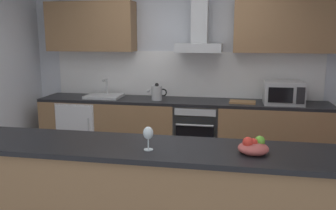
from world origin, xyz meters
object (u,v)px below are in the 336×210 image
(fruit_bowl, at_px, (253,147))
(chopping_board, at_px, (243,102))
(kettle, at_px, (157,93))
(sink, at_px, (104,96))
(oven, at_px, (197,132))
(range_hood, at_px, (199,35))
(refrigerator, at_px, (83,129))
(microwave, at_px, (284,93))
(wine_glass, at_px, (148,134))

(fruit_bowl, distance_m, chopping_board, 2.25)
(kettle, bearing_deg, sink, 176.78)
(oven, xyz_separation_m, fruit_bowl, (0.64, -2.27, 0.54))
(range_hood, bearing_deg, kettle, -163.82)
(sink, relative_size, range_hood, 0.69)
(sink, bearing_deg, chopping_board, -1.01)
(refrigerator, relative_size, sink, 1.70)
(chopping_board, bearing_deg, microwave, -0.46)
(fruit_bowl, height_order, chopping_board, fruit_bowl)
(refrigerator, relative_size, range_hood, 1.18)
(oven, bearing_deg, range_hood, 90.00)
(range_hood, height_order, wine_glass, range_hood)
(fruit_bowl, bearing_deg, microwave, 77.76)
(kettle, distance_m, range_hood, 0.98)
(oven, distance_m, microwave, 1.27)
(kettle, relative_size, fruit_bowl, 1.31)
(refrigerator, xyz_separation_m, chopping_board, (2.31, -0.02, 0.49))
(kettle, xyz_separation_m, chopping_board, (1.17, 0.01, -0.09))
(microwave, xyz_separation_m, sink, (-2.48, 0.04, -0.12))
(refrigerator, height_order, wine_glass, wine_glass)
(microwave, distance_m, fruit_bowl, 2.30)
(sink, relative_size, kettle, 1.73)
(microwave, bearing_deg, chopping_board, 179.54)
(oven, relative_size, refrigerator, 0.94)
(refrigerator, xyz_separation_m, range_hood, (1.70, 0.13, 1.36))
(sink, xyz_separation_m, range_hood, (1.36, 0.12, 0.86))
(sink, height_order, chopping_board, sink)
(kettle, relative_size, chopping_board, 0.85)
(microwave, distance_m, range_hood, 1.36)
(wine_glass, bearing_deg, oven, 87.12)
(oven, bearing_deg, sink, 179.54)
(oven, bearing_deg, fruit_bowl, -74.28)
(range_hood, bearing_deg, fruit_bowl, -75.09)
(kettle, distance_m, fruit_bowl, 2.54)
(refrigerator, xyz_separation_m, microwave, (2.83, -0.03, 0.62))
(microwave, relative_size, chopping_board, 1.47)
(oven, xyz_separation_m, wine_glass, (-0.12, -2.35, 0.61))
(microwave, bearing_deg, wine_glass, -118.25)
(microwave, relative_size, sink, 1.00)
(refrigerator, distance_m, kettle, 1.28)
(oven, distance_m, chopping_board, 0.76)
(oven, relative_size, sink, 1.60)
(range_hood, bearing_deg, chopping_board, -14.16)
(oven, xyz_separation_m, sink, (-1.36, 0.01, 0.47))
(oven, height_order, fruit_bowl, fruit_bowl)
(range_hood, height_order, fruit_bowl, range_hood)
(range_hood, bearing_deg, oven, -90.00)
(microwave, relative_size, wine_glass, 2.81)
(refrigerator, height_order, chopping_board, chopping_board)
(refrigerator, relative_size, wine_glass, 4.78)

